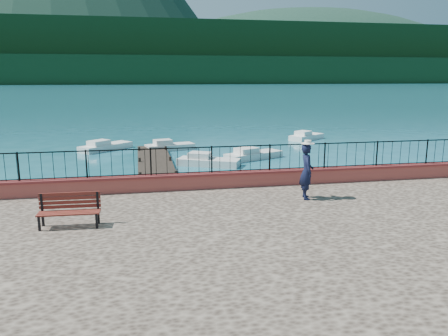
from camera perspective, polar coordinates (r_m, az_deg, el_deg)
name	(u,v)px	position (r m, az deg, el deg)	size (l,w,h in m)	color
ground	(243,258)	(13.17, 2.49, -11.60)	(2000.00, 2000.00, 0.00)	#19596B
parapet	(220,180)	(16.14, -0.55, -1.56)	(28.00, 0.46, 0.58)	#A5483B
railing	(220,160)	(15.98, -0.55, 1.10)	(27.00, 0.05, 0.95)	black
dock	(156,171)	(24.29, -8.81, -0.35)	(2.00, 16.00, 0.30)	#2D231C
far_forest	(140,70)	(311.76, -10.87, 12.41)	(900.00, 60.00, 18.00)	black
foothills	(139,55)	(372.12, -11.04, 14.30)	(900.00, 120.00, 44.00)	black
companion_hill	(304,80)	(613.66, 10.35, 11.25)	(448.00, 384.00, 180.00)	#142D23
park_bench	(70,217)	(12.73, -19.51, -6.03)	(1.67, 0.61, 0.91)	black
person	(307,171)	(14.81, 10.74, -0.45)	(0.68, 0.45, 1.87)	black
hat	(308,142)	(14.64, 10.89, 3.36)	(0.44, 0.44, 0.12)	white
boat_0	(117,189)	(19.79, -13.84, -2.63)	(3.54, 1.30, 0.80)	silver
boat_1	(209,159)	(26.06, -1.99, 1.18)	(3.68, 1.30, 0.80)	silver
boat_2	(254,153)	(28.26, 3.90, 2.01)	(3.92, 1.30, 0.80)	silver
boat_3	(106,144)	(32.75, -15.20, 2.98)	(4.02, 1.30, 0.80)	silver
boat_4	(170,144)	(31.89, -7.08, 3.08)	(3.46, 1.30, 0.80)	silver
boat_5	(307,135)	(37.50, 10.74, 4.28)	(3.40, 1.30, 0.80)	white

